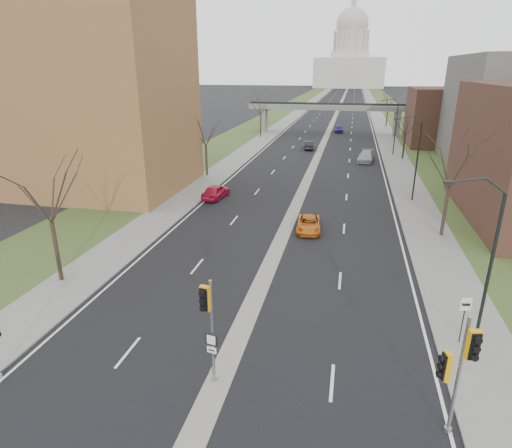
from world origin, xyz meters
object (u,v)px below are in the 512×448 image
(signal_pole_median, at_px, (208,316))
(speed_limit_sign, at_px, (464,312))
(car_left_near, at_px, (216,191))
(car_left_far, at_px, (309,145))
(car_right_far, at_px, (339,129))
(car_right_near, at_px, (309,224))
(car_right_mid, at_px, (366,157))
(signal_pole_right, at_px, (459,363))

(signal_pole_median, distance_m, speed_limit_sign, 12.84)
(car_left_near, bearing_deg, signal_pole_median, 113.43)
(signal_pole_median, distance_m, car_left_far, 59.83)
(car_left_near, relative_size, car_right_far, 1.03)
(car_left_far, bearing_deg, car_right_far, -106.06)
(car_left_near, height_order, car_right_near, car_left_near)
(signal_pole_median, height_order, speed_limit_sign, signal_pole_median)
(car_left_near, bearing_deg, car_right_near, 151.04)
(speed_limit_sign, relative_size, car_right_mid, 0.47)
(speed_limit_sign, distance_m, car_right_near, 17.26)
(signal_pole_median, distance_m, car_right_mid, 51.72)
(speed_limit_sign, bearing_deg, signal_pole_median, -163.80)
(signal_pole_median, relative_size, signal_pole_right, 0.98)
(signal_pole_median, distance_m, car_left_near, 29.23)
(speed_limit_sign, xyz_separation_m, car_right_mid, (-3.78, 45.49, -1.08))
(signal_pole_right, distance_m, speed_limit_sign, 6.79)
(car_left_near, xyz_separation_m, car_right_mid, (16.20, 23.26, 0.01))
(car_right_mid, bearing_deg, signal_pole_right, -81.54)
(car_right_far, bearing_deg, signal_pole_right, -91.00)
(signal_pole_median, relative_size, speed_limit_sign, 2.00)
(signal_pole_right, xyz_separation_m, car_left_near, (-18.18, 28.60, -2.60))
(signal_pole_right, xyz_separation_m, car_right_near, (-7.38, 20.94, -2.76))
(signal_pole_right, bearing_deg, speed_limit_sign, 61.28)
(car_left_far, relative_size, car_right_near, 0.99)
(car_right_near, relative_size, car_right_far, 1.00)
(speed_limit_sign, bearing_deg, car_right_far, 86.85)
(car_right_mid, bearing_deg, signal_pole_median, -92.25)
(signal_pole_median, relative_size, car_right_far, 1.15)
(car_right_near, xyz_separation_m, car_right_far, (0.21, 62.03, 0.13))
(signal_pole_median, height_order, car_right_near, signal_pole_median)
(speed_limit_sign, bearing_deg, car_left_far, 93.85)
(signal_pole_median, bearing_deg, car_left_near, 116.33)
(car_left_near, bearing_deg, signal_pole_right, 128.81)
(car_left_near, distance_m, car_right_mid, 28.35)
(signal_pole_right, bearing_deg, car_right_far, 82.01)
(car_right_far, bearing_deg, car_left_far, -106.56)
(speed_limit_sign, bearing_deg, car_right_near, 112.37)
(car_right_near, bearing_deg, car_right_mid, 75.57)
(speed_limit_sign, relative_size, car_right_far, 0.58)
(speed_limit_sign, xyz_separation_m, car_right_far, (-8.96, 76.60, -1.11))
(signal_pole_right, relative_size, car_left_far, 1.18)
(car_right_mid, height_order, car_right_far, car_right_mid)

